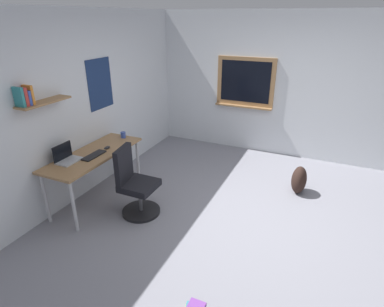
{
  "coord_description": "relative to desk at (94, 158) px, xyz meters",
  "views": [
    {
      "loc": [
        -3.45,
        -0.8,
        2.49
      ],
      "look_at": [
        -0.05,
        0.73,
        0.85
      ],
      "focal_mm": 29.38,
      "sensor_mm": 36.0,
      "label": 1
    }
  ],
  "objects": [
    {
      "name": "ground_plane",
      "position": [
        0.38,
        -2.08,
        -0.67
      ],
      "size": [
        5.2,
        5.2,
        0.0
      ],
      "primitive_type": "plane",
      "color": "gray",
      "rests_on": "ground"
    },
    {
      "name": "wall_back",
      "position": [
        0.38,
        0.37,
        0.63
      ],
      "size": [
        5.0,
        0.3,
        2.6
      ],
      "color": "silver",
      "rests_on": "ground"
    },
    {
      "name": "wall_right",
      "position": [
        2.83,
        -2.05,
        0.63
      ],
      "size": [
        0.22,
        5.0,
        2.6
      ],
      "color": "silver",
      "rests_on": "ground"
    },
    {
      "name": "desk",
      "position": [
        0.0,
        0.0,
        0.0
      ],
      "size": [
        1.54,
        0.59,
        0.74
      ],
      "color": "#997047",
      "rests_on": "ground"
    },
    {
      "name": "office_chair",
      "position": [
        -0.05,
        -0.69,
        -0.26
      ],
      "size": [
        0.52,
        0.53,
        0.95
      ],
      "color": "black",
      "rests_on": "ground"
    },
    {
      "name": "laptop",
      "position": [
        -0.35,
        0.14,
        0.13
      ],
      "size": [
        0.31,
        0.21,
        0.23
      ],
      "color": "#ADAFB5",
      "rests_on": "desk"
    },
    {
      "name": "keyboard",
      "position": [
        -0.08,
        -0.07,
        0.09
      ],
      "size": [
        0.37,
        0.13,
        0.02
      ],
      "primitive_type": "cube",
      "color": "black",
      "rests_on": "desk"
    },
    {
      "name": "computer_mouse",
      "position": [
        0.2,
        -0.07,
        0.09
      ],
      "size": [
        0.1,
        0.06,
        0.03
      ],
      "primitive_type": "ellipsoid",
      "color": "#262628",
      "rests_on": "desk"
    },
    {
      "name": "coffee_mug",
      "position": [
        0.67,
        -0.02,
        0.12
      ],
      "size": [
        0.08,
        0.08,
        0.09
      ],
      "primitive_type": "cylinder",
      "color": "#334CA5",
      "rests_on": "desk"
    },
    {
      "name": "backpack",
      "position": [
        1.4,
        -2.64,
        -0.45
      ],
      "size": [
        0.32,
        0.22,
        0.43
      ],
      "primitive_type": "ellipsoid",
      "color": "black",
      "rests_on": "ground"
    }
  ]
}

